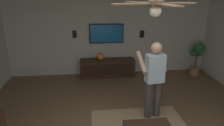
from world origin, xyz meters
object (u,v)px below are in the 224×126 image
object	(u,v)px
person_standing	(154,76)
wall_speaker_left	(142,34)
wall_speaker_right	(75,34)
ceiling_fan	(155,6)
potted_plant_tall	(197,53)
vase_round	(100,57)
tv	(107,33)
media_console	(107,68)

from	to	relation	value
person_standing	wall_speaker_left	bearing A→B (deg)	-16.28
wall_speaker_right	ceiling_fan	bearing A→B (deg)	-159.85
potted_plant_tall	wall_speaker_right	world-z (taller)	wall_speaker_right
potted_plant_tall	ceiling_fan	distance (m)	4.35
wall_speaker_left	vase_round	bearing A→B (deg)	101.04
tv	person_standing	distance (m)	2.73
media_console	person_standing	bearing A→B (deg)	17.57
media_console	person_standing	size ratio (longest dim) A/B	1.04
vase_round	ceiling_fan	xyz separation A→B (m)	(-3.36, -0.57, 1.72)
vase_round	wall_speaker_right	bearing A→B (deg)	70.89
wall_speaker_left	wall_speaker_right	world-z (taller)	wall_speaker_right
person_standing	potted_plant_tall	distance (m)	3.00
vase_round	media_console	bearing A→B (deg)	-87.38
media_console	vase_round	size ratio (longest dim) A/B	7.73
wall_speaker_left	wall_speaker_right	bearing A→B (deg)	90.00
media_console	person_standing	xyz separation A→B (m)	(-2.35, -0.75, 0.66)
media_console	tv	size ratio (longest dim) A/B	1.60
ceiling_fan	wall_speaker_left	bearing A→B (deg)	-12.25
media_console	ceiling_fan	bearing A→B (deg)	5.85
person_standing	wall_speaker_left	distance (m)	2.66
person_standing	ceiling_fan	world-z (taller)	ceiling_fan
tv	ceiling_fan	xyz separation A→B (m)	(-3.61, -0.34, 1.05)
media_console	ceiling_fan	size ratio (longest dim) A/B	1.41
media_console	wall_speaker_left	world-z (taller)	wall_speaker_left
vase_round	potted_plant_tall	bearing A→B (deg)	-93.58
potted_plant_tall	wall_speaker_right	distance (m)	3.89
ceiling_fan	media_console	bearing A→B (deg)	5.85
media_console	potted_plant_tall	bearing A→B (deg)	85.93
wall_speaker_left	wall_speaker_right	distance (m)	2.12
tv	potted_plant_tall	bearing A→B (deg)	81.13
media_console	tv	xyz separation A→B (m)	(0.24, 0.00, 1.06)
media_console	potted_plant_tall	distance (m)	2.87
vase_round	ceiling_fan	world-z (taller)	ceiling_fan
tv	person_standing	xyz separation A→B (m)	(-2.59, -0.75, -0.40)
tv	ceiling_fan	distance (m)	3.77
wall_speaker_left	ceiling_fan	xyz separation A→B (m)	(-3.62, 0.79, 1.10)
wall_speaker_right	media_console	bearing A→B (deg)	-104.47
potted_plant_tall	wall_speaker_left	xyz separation A→B (m)	(0.46, 1.70, 0.55)
potted_plant_tall	wall_speaker_right	xyz separation A→B (m)	(0.46, 3.82, 0.60)
media_console	wall_speaker_right	bearing A→B (deg)	-104.47
potted_plant_tall	ceiling_fan	world-z (taller)	ceiling_fan
vase_round	wall_speaker_left	bearing A→B (deg)	-78.96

